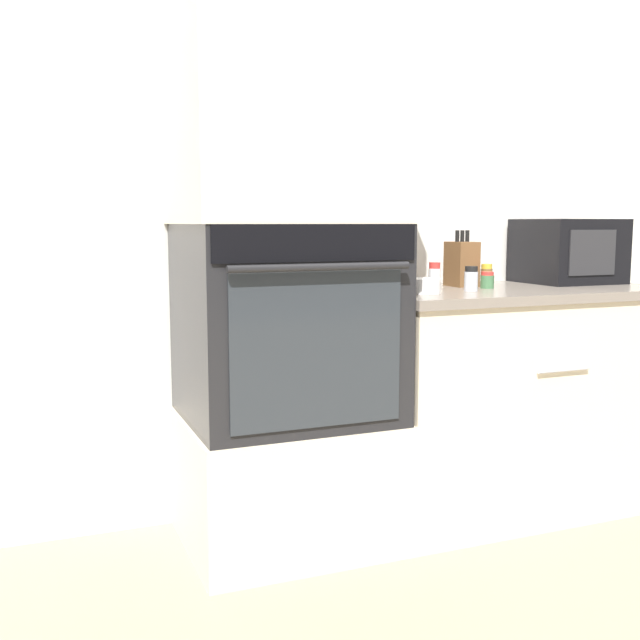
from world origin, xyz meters
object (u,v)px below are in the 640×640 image
at_px(knife_block, 462,264).
at_px(microwave, 568,251).
at_px(condiment_jar_back, 486,275).
at_px(wall_oven, 286,322).
at_px(bowl, 424,286).
at_px(condiment_jar_far, 434,277).
at_px(condiment_jar_near, 487,280).
at_px(condiment_jar_mid, 471,279).

bearing_deg(knife_block, microwave, -1.06).
xyz_separation_m(knife_block, condiment_jar_back, (0.11, -0.01, -0.05)).
xyz_separation_m(wall_oven, bowl, (0.50, -0.08, 0.12)).
height_order(condiment_jar_far, condiment_jar_back, condiment_jar_far).
distance_m(condiment_jar_near, condiment_jar_mid, 0.14).
height_order(bowl, condiment_jar_near, condiment_jar_near).
relative_size(wall_oven, condiment_jar_mid, 7.55).
bearing_deg(condiment_jar_mid, microwave, 17.13).
xyz_separation_m(microwave, bowl, (-0.79, -0.19, -0.11)).
relative_size(knife_block, condiment_jar_back, 2.55).
distance_m(microwave, condiment_jar_mid, 0.62).
bearing_deg(condiment_jar_far, condiment_jar_near, 2.94).
distance_m(wall_oven, microwave, 1.31).
distance_m(bowl, condiment_jar_near, 0.33).
distance_m(knife_block, condiment_jar_back, 0.12).
bearing_deg(bowl, condiment_jar_mid, 2.06).
distance_m(wall_oven, condiment_jar_back, 0.91).
distance_m(condiment_jar_far, condiment_jar_back, 0.33).
relative_size(wall_oven, knife_block, 3.13).
height_order(microwave, bowl, microwave).
bearing_deg(condiment_jar_back, condiment_jar_near, -122.78).
xyz_separation_m(wall_oven, condiment_jar_far, (0.58, -0.01, 0.14)).
distance_m(wall_oven, knife_block, 0.81).
relative_size(condiment_jar_far, condiment_jar_back, 1.21).
height_order(wall_oven, condiment_jar_far, wall_oven).
xyz_separation_m(wall_oven, knife_block, (0.78, 0.12, 0.18)).
relative_size(wall_oven, bowl, 5.85).
bearing_deg(condiment_jar_near, microwave, 12.97).
xyz_separation_m(wall_oven, condiment_jar_mid, (0.70, -0.07, 0.13)).
bearing_deg(condiment_jar_mid, condiment_jar_near, 31.35).
bearing_deg(condiment_jar_back, condiment_jar_far, -158.64).
relative_size(microwave, condiment_jar_near, 5.72).
bearing_deg(condiment_jar_back, wall_oven, -172.67).
height_order(knife_block, condiment_jar_back, knife_block).
bearing_deg(condiment_jar_back, microwave, -0.16).
distance_m(bowl, condiment_jar_mid, 0.20).
distance_m(microwave, condiment_jar_near, 0.49).
height_order(wall_oven, condiment_jar_back, wall_oven).
xyz_separation_m(wall_oven, condiment_jar_back, (0.89, 0.11, 0.13)).
xyz_separation_m(wall_oven, microwave, (1.29, 0.11, 0.22)).
height_order(microwave, condiment_jar_mid, microwave).
relative_size(condiment_jar_near, condiment_jar_far, 0.61).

